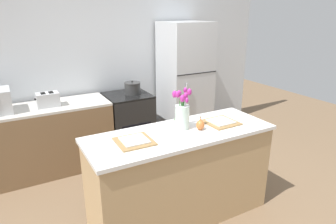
# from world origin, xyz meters

# --- Properties ---
(ground_plane) EXTENTS (10.00, 10.00, 0.00)m
(ground_plane) POSITION_xyz_m (0.00, 0.00, 0.00)
(ground_plane) COLOR brown
(back_wall) EXTENTS (5.20, 0.08, 2.70)m
(back_wall) POSITION_xyz_m (0.00, 2.00, 1.35)
(back_wall) COLOR silver
(back_wall) RESTS_ON ground_plane
(kitchen_island) EXTENTS (1.80, 0.66, 0.93)m
(kitchen_island) POSITION_xyz_m (0.00, 0.00, 0.46)
(kitchen_island) COLOR tan
(kitchen_island) RESTS_ON ground_plane
(back_counter) EXTENTS (1.68, 0.60, 0.88)m
(back_counter) POSITION_xyz_m (-1.06, 1.60, 0.44)
(back_counter) COLOR brown
(back_counter) RESTS_ON ground_plane
(stove_range) EXTENTS (0.60, 0.61, 0.88)m
(stove_range) POSITION_xyz_m (0.10, 1.60, 0.44)
(stove_range) COLOR black
(stove_range) RESTS_ON ground_plane
(refrigerator) EXTENTS (0.68, 0.67, 1.84)m
(refrigerator) POSITION_xyz_m (1.05, 1.60, 0.92)
(refrigerator) COLOR #B7BABC
(refrigerator) RESTS_ON ground_plane
(flower_vase) EXTENTS (0.16, 0.16, 0.40)m
(flower_vase) POSITION_xyz_m (0.05, 0.06, 1.08)
(flower_vase) COLOR silver
(flower_vase) RESTS_ON kitchen_island
(pear_figurine) EXTENTS (0.08, 0.08, 0.13)m
(pear_figurine) POSITION_xyz_m (0.19, -0.05, 0.98)
(pear_figurine) COLOR #C66B33
(pear_figurine) RESTS_ON kitchen_island
(plate_setting_left) EXTENTS (0.32, 0.32, 0.02)m
(plate_setting_left) POSITION_xyz_m (-0.47, -0.00, 0.94)
(plate_setting_left) COLOR olive
(plate_setting_left) RESTS_ON kitchen_island
(plate_setting_right) EXTENTS (0.32, 0.32, 0.02)m
(plate_setting_right) POSITION_xyz_m (0.47, -0.00, 0.94)
(plate_setting_right) COLOR olive
(plate_setting_right) RESTS_ON kitchen_island
(toaster) EXTENTS (0.28, 0.18, 0.17)m
(toaster) POSITION_xyz_m (-0.95, 1.56, 0.97)
(toaster) COLOR #B7BABC
(toaster) RESTS_ON back_counter
(cooking_pot) EXTENTS (0.23, 0.23, 0.19)m
(cooking_pot) POSITION_xyz_m (0.18, 1.59, 0.97)
(cooking_pot) COLOR #2D2D2D
(cooking_pot) RESTS_ON stove_range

